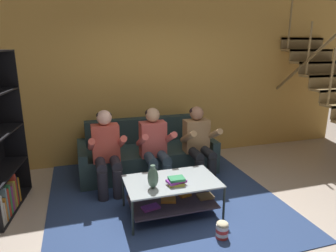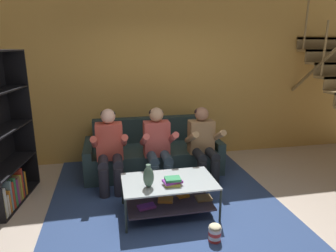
{
  "view_description": "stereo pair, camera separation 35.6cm",
  "coord_description": "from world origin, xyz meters",
  "px_view_note": "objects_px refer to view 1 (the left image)",
  "views": [
    {
      "loc": [
        -1.13,
        -2.75,
        2.02
      ],
      "look_at": [
        -0.04,
        0.79,
        1.03
      ],
      "focal_mm": 32.0,
      "sensor_mm": 36.0,
      "label": 1
    },
    {
      "loc": [
        -0.79,
        -2.84,
        2.02
      ],
      "look_at": [
        -0.04,
        0.79,
        1.03
      ],
      "focal_mm": 32.0,
      "sensor_mm": 36.0,
      "label": 2
    }
  ],
  "objects_px": {
    "person_seated_left": "(107,149)",
    "book_stack": "(176,181)",
    "vase": "(153,177)",
    "person_seated_middle": "(155,145)",
    "popcorn_tub": "(222,230)",
    "couch": "(147,155)",
    "coffee_table": "(172,192)",
    "person_seated_right": "(199,141)"
  },
  "relations": [
    {
      "from": "couch",
      "to": "person_seated_middle",
      "type": "height_order",
      "value": "person_seated_middle"
    },
    {
      "from": "person_seated_middle",
      "to": "popcorn_tub",
      "type": "height_order",
      "value": "person_seated_middle"
    },
    {
      "from": "coffee_table",
      "to": "popcorn_tub",
      "type": "bearing_deg",
      "value": -61.34
    },
    {
      "from": "book_stack",
      "to": "coffee_table",
      "type": "bearing_deg",
      "value": 95.99
    },
    {
      "from": "person_seated_middle",
      "to": "book_stack",
      "type": "xyz_separation_m",
      "value": [
        0.01,
        -0.96,
        -0.15
      ]
    },
    {
      "from": "person_seated_left",
      "to": "book_stack",
      "type": "bearing_deg",
      "value": -53.72
    },
    {
      "from": "person_seated_right",
      "to": "popcorn_tub",
      "type": "distance_m",
      "value": 1.62
    },
    {
      "from": "couch",
      "to": "book_stack",
      "type": "relative_size",
      "value": 9.0
    },
    {
      "from": "coffee_table",
      "to": "vase",
      "type": "relative_size",
      "value": 4.06
    },
    {
      "from": "person_seated_left",
      "to": "vase",
      "type": "distance_m",
      "value": 1.05
    },
    {
      "from": "person_seated_middle",
      "to": "vase",
      "type": "distance_m",
      "value": 1.0
    },
    {
      "from": "vase",
      "to": "person_seated_middle",
      "type": "bearing_deg",
      "value": 74.01
    },
    {
      "from": "coffee_table",
      "to": "popcorn_tub",
      "type": "height_order",
      "value": "coffee_table"
    },
    {
      "from": "coffee_table",
      "to": "person_seated_middle",
      "type": "bearing_deg",
      "value": 89.72
    },
    {
      "from": "book_stack",
      "to": "person_seated_left",
      "type": "bearing_deg",
      "value": 126.28
    },
    {
      "from": "person_seated_middle",
      "to": "book_stack",
      "type": "height_order",
      "value": "person_seated_middle"
    },
    {
      "from": "vase",
      "to": "book_stack",
      "type": "bearing_deg",
      "value": 1.03
    },
    {
      "from": "person_seated_right",
      "to": "vase",
      "type": "height_order",
      "value": "person_seated_right"
    },
    {
      "from": "person_seated_left",
      "to": "coffee_table",
      "type": "distance_m",
      "value": 1.15
    },
    {
      "from": "person_seated_right",
      "to": "coffee_table",
      "type": "height_order",
      "value": "person_seated_right"
    },
    {
      "from": "person_seated_right",
      "to": "popcorn_tub",
      "type": "height_order",
      "value": "person_seated_right"
    },
    {
      "from": "popcorn_tub",
      "to": "couch",
      "type": "bearing_deg",
      "value": 99.78
    },
    {
      "from": "coffee_table",
      "to": "vase",
      "type": "distance_m",
      "value": 0.41
    },
    {
      "from": "coffee_table",
      "to": "popcorn_tub",
      "type": "relative_size",
      "value": 5.62
    },
    {
      "from": "person_seated_left",
      "to": "coffee_table",
      "type": "relative_size",
      "value": 1.03
    },
    {
      "from": "person_seated_right",
      "to": "coffee_table",
      "type": "bearing_deg",
      "value": -129.63
    },
    {
      "from": "person_seated_right",
      "to": "book_stack",
      "type": "relative_size",
      "value": 4.67
    },
    {
      "from": "person_seated_middle",
      "to": "person_seated_right",
      "type": "distance_m",
      "value": 0.7
    },
    {
      "from": "person_seated_left",
      "to": "vase",
      "type": "bearing_deg",
      "value": -66.43
    },
    {
      "from": "vase",
      "to": "book_stack",
      "type": "distance_m",
      "value": 0.3
    },
    {
      "from": "person_seated_right",
      "to": "book_stack",
      "type": "height_order",
      "value": "person_seated_right"
    },
    {
      "from": "person_seated_middle",
      "to": "person_seated_right",
      "type": "relative_size",
      "value": 1.02
    },
    {
      "from": "vase",
      "to": "popcorn_tub",
      "type": "bearing_deg",
      "value": -40.49
    },
    {
      "from": "coffee_table",
      "to": "person_seated_left",
      "type": "bearing_deg",
      "value": 129.2
    },
    {
      "from": "person_seated_middle",
      "to": "book_stack",
      "type": "bearing_deg",
      "value": -89.56
    },
    {
      "from": "vase",
      "to": "popcorn_tub",
      "type": "relative_size",
      "value": 1.38
    },
    {
      "from": "person_seated_right",
      "to": "vase",
      "type": "bearing_deg",
      "value": -135.33
    },
    {
      "from": "couch",
      "to": "coffee_table",
      "type": "bearing_deg",
      "value": -90.17
    },
    {
      "from": "coffee_table",
      "to": "book_stack",
      "type": "bearing_deg",
      "value": -84.01
    },
    {
      "from": "couch",
      "to": "person_seated_middle",
      "type": "xyz_separation_m",
      "value": [
        0.0,
        -0.54,
        0.35
      ]
    },
    {
      "from": "couch",
      "to": "person_seated_left",
      "type": "xyz_separation_m",
      "value": [
        -0.7,
        -0.54,
        0.35
      ]
    },
    {
      "from": "vase",
      "to": "popcorn_tub",
      "type": "height_order",
      "value": "vase"
    }
  ]
}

